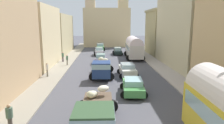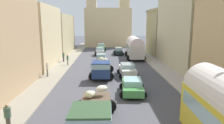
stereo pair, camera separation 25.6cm
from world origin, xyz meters
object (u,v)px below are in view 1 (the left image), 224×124
object	(u,v)px
cargo_truck_0	(95,115)
pedestrian_0	(10,117)
pedestrian_2	(47,69)
pedestrian_4	(63,56)
car_5	(118,51)
car_0	(101,59)
car_2	(100,47)
pedestrian_3	(67,59)
parked_bus_1	(134,47)
car_4	(127,70)
car_1	(99,51)
cargo_truck_1	(102,68)
car_3	(133,86)

from	to	relation	value
cargo_truck_0	pedestrian_0	world-z (taller)	cargo_truck_0
pedestrian_2	pedestrian_4	world-z (taller)	pedestrian_2
cargo_truck_0	car_5	xyz separation A→B (m)	(3.54, 31.00, -0.41)
car_5	pedestrian_4	xyz separation A→B (m)	(-9.71, -8.52, 0.27)
car_0	car_2	xyz separation A→B (m)	(-0.30, 16.16, 0.08)
cargo_truck_0	pedestrian_3	size ratio (longest dim) A/B	4.03
car_0	pedestrian_2	bearing A→B (deg)	-125.80
parked_bus_1	cargo_truck_0	world-z (taller)	parked_bus_1
car_2	pedestrian_0	size ratio (longest dim) A/B	2.49
parked_bus_1	car_4	bearing A→B (deg)	-101.96
parked_bus_1	car_4	world-z (taller)	parked_bus_1
car_1	pedestrian_2	bearing A→B (deg)	-108.86
car_1	pedestrian_0	xyz separation A→B (m)	(-4.70, -29.68, 0.19)
cargo_truck_1	car_2	bearing A→B (deg)	91.13
cargo_truck_1	pedestrian_4	bearing A→B (deg)	123.30
car_2	car_4	distance (m)	24.80
cargo_truck_0	pedestrian_0	size ratio (longest dim) A/B	4.00
pedestrian_3	car_5	bearing A→B (deg)	53.49
cargo_truck_1	cargo_truck_0	bearing A→B (deg)	-91.45
cargo_truck_0	car_5	bearing A→B (deg)	83.49
pedestrian_4	pedestrian_0	bearing A→B (deg)	-87.01
parked_bus_1	car_2	world-z (taller)	parked_bus_1
cargo_truck_1	car_1	bearing A→B (deg)	92.08
car_0	car_1	bearing A→B (deg)	92.93
car_1	car_3	xyz separation A→B (m)	(3.52, -23.17, -0.09)
cargo_truck_1	car_2	distance (m)	25.10
parked_bus_1	car_3	distance (m)	19.48
parked_bus_1	cargo_truck_1	bearing A→B (deg)	-113.56
pedestrian_0	parked_bus_1	bearing A→B (deg)	66.51
cargo_truck_1	pedestrian_0	size ratio (longest dim) A/B	3.84
parked_bus_1	pedestrian_0	bearing A→B (deg)	-113.49
car_2	car_4	bearing A→B (deg)	-81.61
car_5	pedestrian_2	size ratio (longest dim) A/B	2.45
pedestrian_0	pedestrian_3	size ratio (longest dim) A/B	1.01
car_3	pedestrian_2	size ratio (longest dim) A/B	2.33
car_2	pedestrian_3	world-z (taller)	pedestrian_3
cargo_truck_1	car_2	size ratio (longest dim) A/B	1.54
car_3	pedestrian_2	world-z (taller)	pedestrian_2
parked_bus_1	car_3	world-z (taller)	parked_bus_1
car_0	car_1	size ratio (longest dim) A/B	1.12
car_0	pedestrian_2	xyz separation A→B (m)	(-6.29, -8.72, 0.26)
parked_bus_1	car_3	bearing A→B (deg)	-98.73
parked_bus_1	pedestrian_4	xyz separation A→B (m)	(-12.33, -3.51, -1.16)
car_2	pedestrian_3	xyz separation A→B (m)	(-4.78, -18.17, 0.17)
car_2	pedestrian_4	xyz separation A→B (m)	(-5.99, -15.21, 0.16)
cargo_truck_1	car_5	xyz separation A→B (m)	(3.22, 18.41, -0.42)
parked_bus_1	cargo_truck_1	xyz separation A→B (m)	(-5.84, -13.39, -1.01)
parked_bus_1	car_1	world-z (taller)	parked_bus_1
car_0	pedestrian_3	size ratio (longest dim) A/B	2.40
car_0	car_5	bearing A→B (deg)	70.14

